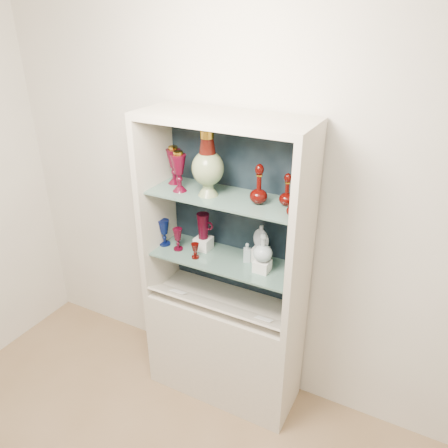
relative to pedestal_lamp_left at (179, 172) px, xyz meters
The scene contains 29 objects.
wall_back 0.42m from the pedestal_lamp_left, 41.62° to the left, with size 3.50×0.02×2.80m, color beige.
cabinet_base 1.25m from the pedestal_lamp_left, ahead, with size 1.00×0.40×0.75m, color beige.
cabinet_back_panel 0.45m from the pedestal_lamp_left, 38.01° to the left, with size 0.98×0.02×1.15m, color black.
cabinet_side_left 0.33m from the pedestal_lamp_left, behind, with size 0.04×0.40×1.15m, color beige.
cabinet_side_right 0.81m from the pedestal_lamp_left, ahead, with size 0.04×0.40×1.15m, color beige.
cabinet_top_cap 0.43m from the pedestal_lamp_left, ahead, with size 1.00×0.40×0.04m, color beige.
shelf_lower 0.62m from the pedestal_lamp_left, 10.05° to the left, with size 0.92×0.34×0.01m, color slate.
shelf_upper 0.31m from the pedestal_lamp_left, 10.05° to the left, with size 0.92×0.34×0.01m, color slate.
label_ledge 0.86m from the pedestal_lamp_left, 15.92° to the right, with size 0.92×0.18×0.01m, color beige.
label_card_0 1.00m from the pedestal_lamp_left, ahead, with size 0.10×0.07×0.00m, color white.
label_card_1 0.80m from the pedestal_lamp_left, 85.75° to the right, with size 0.10×0.07×0.00m, color white.
pedestal_lamp_left is the anchor object (origin of this frame).
pedestal_lamp_right 0.14m from the pedestal_lamp_left, 136.14° to the left, with size 0.09×0.09×0.23m, color #4C0518, non-canonical shape.
enamel_urn 0.20m from the pedestal_lamp_left, ahead, with size 0.18×0.18×0.38m, color #11451D, non-canonical shape.
ruby_decanter_a 0.49m from the pedestal_lamp_left, ahead, with size 0.10×0.10×0.26m, color #440704, non-canonical shape.
ruby_decanter_b 0.64m from the pedestal_lamp_left, ahead, with size 0.08×0.08×0.20m, color #440704, non-canonical shape.
lidded_bowl 0.73m from the pedestal_lamp_left, ahead, with size 0.08×0.08×0.09m, color #440704, non-canonical shape.
cobalt_goblet 0.48m from the pedestal_lamp_left, 169.07° to the left, with size 0.07×0.07×0.18m, color #061045, non-canonical shape.
ruby_goblet_tall 0.47m from the pedestal_lamp_left, 161.23° to the left, with size 0.06×0.06×0.15m, color #4C0518, non-canonical shape.
ruby_goblet_small 0.50m from the pedestal_lamp_left, 12.86° to the right, with size 0.05×0.05×0.10m, color #440704, non-canonical shape.
riser_ruby_pitcher 0.52m from the pedestal_lamp_left, 45.87° to the left, with size 0.10×0.10×0.08m, color silver.
ruby_pitcher 0.40m from the pedestal_lamp_left, 45.87° to the left, with size 0.13×0.08×0.17m, color #4C0518, non-canonical shape.
clear_square_bottle 0.64m from the pedestal_lamp_left, 12.12° to the left, with size 0.04×0.04×0.13m, color #A3B7BE, non-canonical shape.
riser_flat_flask 0.70m from the pedestal_lamp_left, 15.19° to the left, with size 0.09×0.09×0.09m, color silver.
flat_flask 0.62m from the pedestal_lamp_left, 15.19° to the left, with size 0.11×0.04×0.16m, color silver, non-canonical shape.
riser_clear_round_decanter 0.74m from the pedestal_lamp_left, ahead, with size 0.09×0.09×0.07m, color silver.
clear_round_decanter 0.66m from the pedestal_lamp_left, ahead, with size 0.11×0.11×0.17m, color #A3B7BE, non-canonical shape.
riser_cameo_medallion 0.89m from the pedestal_lamp_left, 12.03° to the left, with size 0.08×0.08×0.10m, color silver.
cameo_medallion 0.83m from the pedestal_lamp_left, 12.03° to the left, with size 0.11×0.04×0.13m, color black, non-canonical shape.
Camera 1 is at (1.07, -0.52, 2.44)m, focal length 35.00 mm.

